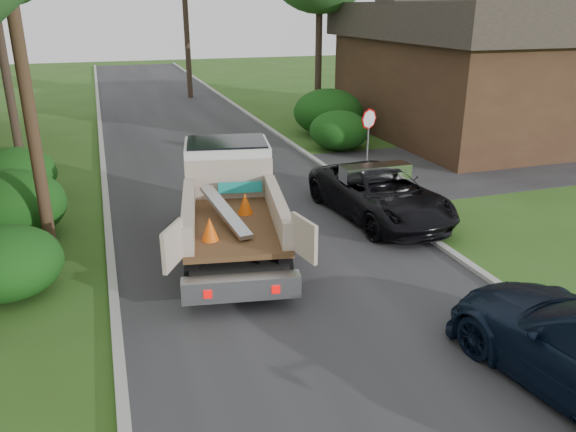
# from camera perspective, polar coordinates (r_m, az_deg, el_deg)

# --- Properties ---
(ground) EXTENTS (120.00, 120.00, 0.00)m
(ground) POSITION_cam_1_polar(r_m,az_deg,el_deg) (11.61, 4.06, -10.10)
(ground) COLOR #2C4F16
(ground) RESTS_ON ground
(road) EXTENTS (8.00, 90.00, 0.02)m
(road) POSITION_cam_1_polar(r_m,az_deg,el_deg) (20.47, -6.56, 3.64)
(road) COLOR #28282B
(road) RESTS_ON ground
(side_street) EXTENTS (16.00, 7.00, 0.02)m
(side_street) POSITION_cam_1_polar(r_m,az_deg,el_deg) (24.88, 22.23, 5.28)
(side_street) COLOR #28282B
(side_street) RESTS_ON ground
(curb_left) EXTENTS (0.20, 90.00, 0.12)m
(curb_left) POSITION_cam_1_polar(r_m,az_deg,el_deg) (20.08, -18.09, 2.56)
(curb_left) COLOR #9E9E99
(curb_left) RESTS_ON ground
(curb_right) EXTENTS (0.20, 90.00, 0.12)m
(curb_right) POSITION_cam_1_polar(r_m,az_deg,el_deg) (21.61, 4.15, 4.78)
(curb_right) COLOR #9E9E99
(curb_right) RESTS_ON ground
(stop_sign) EXTENTS (0.71, 0.32, 2.48)m
(stop_sign) POSITION_cam_1_polar(r_m,az_deg,el_deg) (20.77, 8.17, 8.86)
(stop_sign) COLOR slate
(stop_sign) RESTS_ON ground
(utility_pole) EXTENTS (2.42, 1.25, 10.00)m
(utility_pole) POSITION_cam_1_polar(r_m,az_deg,el_deg) (14.29, -25.66, 15.68)
(utility_pole) COLOR #382619
(utility_pole) RESTS_ON ground
(house_right) EXTENTS (9.72, 12.96, 6.20)m
(house_right) POSITION_cam_1_polar(r_m,az_deg,el_deg) (28.84, 18.23, 14.08)
(house_right) COLOR #3C2518
(house_right) RESTS_ON ground
(hedge_left_a) EXTENTS (2.34, 2.34, 1.53)m
(hedge_left_a) POSITION_cam_1_polar(r_m,az_deg,el_deg) (13.44, -26.69, -4.29)
(hedge_left_a) COLOR #133B0D
(hedge_left_a) RESTS_ON ground
(hedge_left_b) EXTENTS (2.86, 2.86, 1.87)m
(hedge_left_b) POSITION_cam_1_polar(r_m,az_deg,el_deg) (16.68, -26.36, 0.99)
(hedge_left_b) COLOR #133B0D
(hedge_left_b) RESTS_ON ground
(hedge_left_c) EXTENTS (2.60, 2.60, 1.70)m
(hedge_left_c) POSITION_cam_1_polar(r_m,az_deg,el_deg) (20.07, -26.04, 3.83)
(hedge_left_c) COLOR #133B0D
(hedge_left_c) RESTS_ON ground
(hedge_right_a) EXTENTS (2.60, 2.60, 1.70)m
(hedge_right_a) POSITION_cam_1_polar(r_m,az_deg,el_deg) (24.75, 5.23, 8.66)
(hedge_right_a) COLOR #133B0D
(hedge_right_a) RESTS_ON ground
(hedge_right_b) EXTENTS (3.38, 3.38, 2.21)m
(hedge_right_b) POSITION_cam_1_polar(r_m,az_deg,el_deg) (27.68, 4.11, 10.50)
(hedge_right_b) COLOR #133B0D
(hedge_right_b) RESTS_ON ground
(flatbed_truck) EXTENTS (3.71, 6.76, 2.43)m
(flatbed_truck) POSITION_cam_1_polar(r_m,az_deg,el_deg) (14.85, -5.91, 2.44)
(flatbed_truck) COLOR black
(flatbed_truck) RESTS_ON ground
(black_pickup) EXTENTS (2.89, 5.52, 1.48)m
(black_pickup) POSITION_cam_1_polar(r_m,az_deg,el_deg) (16.73, 9.33, 2.27)
(black_pickup) COLOR black
(black_pickup) RESTS_ON ground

